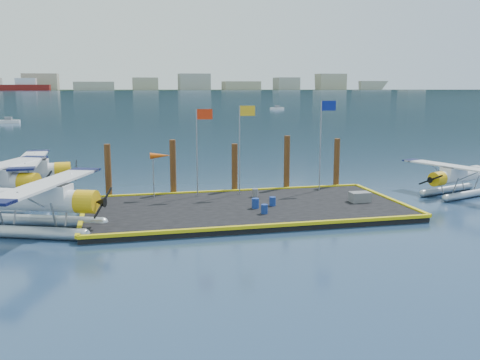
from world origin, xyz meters
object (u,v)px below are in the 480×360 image
object	(u,v)px
seaplane_c	(25,174)
piling_1	(173,169)
flagpole_yellow	(242,136)
piling_3	(287,164)
seaplane_a	(41,203)
windsock	(160,157)
drum_1	(255,203)
piling_0	(108,173)
drum_2	(273,201)
flagpole_red	(200,139)
flagpole_blue	(323,132)
seaplane_d	(456,178)
piling_2	(235,170)
drum_3	(264,209)
drum_5	(255,193)
crate	(360,197)
piling_4	(337,165)

from	to	relation	value
seaplane_c	piling_1	distance (m)	10.84
flagpole_yellow	piling_3	bearing A→B (deg)	22.85
flagpole_yellow	piling_1	xyz separation A→B (m)	(-4.70, 1.60, -2.41)
seaplane_a	windsock	world-z (taller)	seaplane_a
drum_1	piling_0	size ratio (longest dim) A/B	0.16
drum_2	windsock	distance (m)	8.29
drum_1	flagpole_red	distance (m)	6.46
flagpole_yellow	piling_0	xyz separation A→B (m)	(-9.20, 1.60, -2.51)
drum_2	windsock	world-z (taller)	windsock
piling_1	flagpole_blue	bearing A→B (deg)	-8.51
seaplane_d	flagpole_yellow	distance (m)	15.99
drum_2	piling_1	world-z (taller)	piling_1
seaplane_d	windsock	size ratio (longest dim) A/B	2.68
windsock	piling_0	size ratio (longest dim) A/B	0.78
seaplane_c	piling_1	size ratio (longest dim) A/B	2.48
seaplane_a	flagpole_red	xyz separation A→B (m)	(9.71, 5.91, 2.77)
drum_1	piling_2	xyz separation A→B (m)	(0.04, 6.14, 1.19)
flagpole_blue	piling_1	bearing A→B (deg)	171.49
piling_0	piling_3	xyz separation A→B (m)	(13.00, 0.00, 0.15)
seaplane_c	drum_3	distance (m)	18.45
piling_1	piling_3	bearing A→B (deg)	0.00
piling_0	drum_5	bearing A→B (deg)	-15.93
seaplane_a	windsock	bearing A→B (deg)	151.88
piling_0	piling_2	world-z (taller)	piling_0
drum_3	windsock	distance (m)	8.67
crate	piling_4	xyz separation A→B (m)	(0.84, 5.90, 1.28)
seaplane_d	flagpole_red	size ratio (longest dim) A/B	1.39
seaplane_c	windsock	distance (m)	10.57
drum_1	drum_3	distance (m)	1.53
drum_5	piling_4	world-z (taller)	piling_4
flagpole_red	seaplane_d	bearing A→B (deg)	-7.20
seaplane_a	flagpole_yellow	size ratio (longest dim) A/B	1.67
drum_2	piling_3	size ratio (longest dim) A/B	0.13
drum_2	piling_4	size ratio (longest dim) A/B	0.14
drum_3	flagpole_blue	xyz separation A→B (m)	(6.08, 6.07, 4.00)
seaplane_d	piling_3	world-z (taller)	piling_3
piling_0	piling_4	bearing A→B (deg)	0.00
drum_5	piling_4	xyz separation A→B (m)	(7.18, 2.80, 1.31)
seaplane_a	drum_1	world-z (taller)	seaplane_a
drum_3	flagpole_blue	size ratio (longest dim) A/B	0.09
drum_3	drum_1	bearing A→B (deg)	95.91
flagpole_yellow	piling_3	xyz separation A→B (m)	(3.80, 1.60, -2.36)
piling_0	piling_4	distance (m)	17.00
drum_5	flagpole_yellow	bearing A→B (deg)	117.28
piling_3	seaplane_a	bearing A→B (deg)	-155.54
windsock	piling_1	distance (m)	2.21
crate	flagpole_red	distance (m)	11.45
drum_1	piling_0	distance (m)	10.94
drum_3	drum_2	bearing A→B (deg)	60.75
windsock	piling_4	world-z (taller)	piling_4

